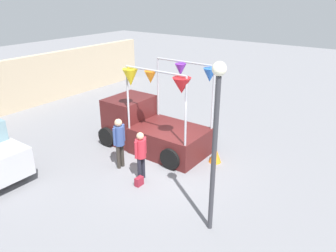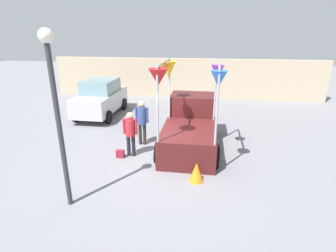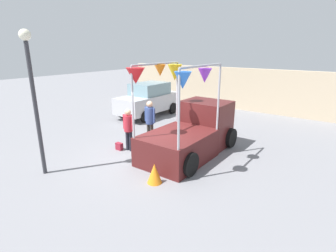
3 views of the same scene
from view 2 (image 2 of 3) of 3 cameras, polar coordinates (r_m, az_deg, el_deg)
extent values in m
plane|color=slate|center=(9.47, -1.58, -6.65)|extent=(60.00, 60.00, 0.00)
cube|color=#4C1919|center=(9.37, 4.48, -3.65)|extent=(1.90, 2.60, 1.00)
cube|color=#4C1919|center=(11.10, 5.30, 2.31)|extent=(1.80, 1.40, 1.80)
cube|color=#8CB2C6|center=(10.98, 5.38, 4.55)|extent=(1.76, 1.37, 0.60)
cylinder|color=black|center=(11.68, 0.68, 0.59)|extent=(0.22, 0.76, 0.76)
cylinder|color=black|center=(11.59, 10.02, 0.13)|extent=(0.22, 0.76, 0.76)
cylinder|color=black|center=(8.89, -2.02, -5.78)|extent=(0.22, 0.76, 0.76)
cylinder|color=black|center=(8.77, 10.35, -6.47)|extent=(0.22, 0.76, 0.76)
cylinder|color=#A5A5AD|center=(10.12, 0.29, 7.97)|extent=(0.07, 0.07, 2.29)
cylinder|color=#A5A5AD|center=(10.03, 10.26, 7.54)|extent=(0.07, 0.07, 2.29)
cylinder|color=#A5A5AD|center=(7.78, -2.29, 4.35)|extent=(0.07, 0.07, 2.29)
cylinder|color=#A5A5AD|center=(7.66, 10.64, 3.77)|extent=(0.07, 0.07, 2.29)
cylinder|color=#A5A5AD|center=(8.75, -0.87, 13.72)|extent=(0.07, 2.44, 0.07)
cylinder|color=#A5A5AD|center=(8.64, 10.90, 13.30)|extent=(0.07, 2.44, 0.07)
cone|color=red|center=(7.77, -2.14, 10.61)|extent=(0.79, 0.79, 0.49)
cone|color=blue|center=(7.65, 11.00, 10.02)|extent=(0.67, 0.67, 0.47)
cone|color=orange|center=(8.94, -0.69, 12.37)|extent=(0.55, 0.55, 0.40)
cone|color=purple|center=(8.85, 10.74, 11.50)|extent=(0.57, 0.57, 0.44)
cone|color=yellow|center=(9.83, 0.15, 12.22)|extent=(0.76, 0.76, 0.59)
cube|color=#B7B7BC|center=(14.40, -14.41, 5.27)|extent=(1.70, 4.00, 0.90)
cube|color=#72939E|center=(14.37, -14.45, 8.44)|extent=(1.50, 2.10, 0.66)
cylinder|color=black|center=(15.95, -15.42, 4.89)|extent=(0.18, 0.64, 0.64)
cylinder|color=black|center=(15.35, -9.57, 4.76)|extent=(0.18, 0.64, 0.64)
cylinder|color=black|center=(13.79, -19.47, 2.18)|extent=(0.18, 0.64, 0.64)
cylinder|color=black|center=(13.09, -12.86, 1.93)|extent=(0.18, 0.64, 0.64)
cylinder|color=black|center=(9.49, -8.57, -4.22)|extent=(0.13, 0.13, 0.78)
cylinder|color=black|center=(9.44, -7.52, -4.30)|extent=(0.13, 0.13, 0.78)
cylinder|color=#B22633|center=(9.21, -8.25, -0.29)|extent=(0.34, 0.34, 0.62)
sphere|color=tan|center=(9.07, -8.38, 2.24)|extent=(0.23, 0.23, 0.23)
cylinder|color=#B22633|center=(9.26, -9.57, -0.04)|extent=(0.09, 0.09, 0.56)
cylinder|color=#B22633|center=(9.14, -6.94, -0.18)|extent=(0.09, 0.09, 0.56)
cylinder|color=#2D2823|center=(10.39, -6.08, -1.74)|extent=(0.13, 0.13, 0.85)
cylinder|color=#2D2823|center=(10.34, -5.11, -1.80)|extent=(0.13, 0.13, 0.85)
cylinder|color=#33477F|center=(10.11, -5.74, 2.25)|extent=(0.34, 0.34, 0.67)
sphere|color=tan|center=(9.98, -5.83, 4.80)|extent=(0.26, 0.26, 0.26)
cylinder|color=#33477F|center=(10.16, -6.95, 2.49)|extent=(0.09, 0.09, 0.61)
cylinder|color=#33477F|center=(10.05, -4.53, 2.39)|extent=(0.09, 0.09, 0.61)
cube|color=maroon|center=(9.50, -10.35, -5.97)|extent=(0.28, 0.16, 0.28)
cylinder|color=#333338|center=(6.66, -22.44, -1.26)|extent=(0.12, 0.12, 3.98)
sphere|color=#F2EDCC|center=(6.28, -25.09, 17.42)|extent=(0.32, 0.32, 0.32)
cube|color=tan|center=(17.90, 3.59, 10.32)|extent=(18.00, 0.36, 2.60)
cone|color=orange|center=(7.92, 6.20, -9.95)|extent=(0.61, 0.61, 0.60)
camera|label=1|loc=(9.84, -72.56, 15.13)|focal=35.00mm
camera|label=3|loc=(4.55, 77.11, -0.61)|focal=28.00mm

